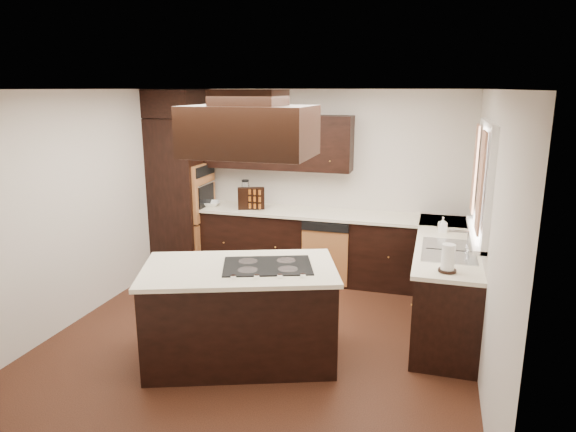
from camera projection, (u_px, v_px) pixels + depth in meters
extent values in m
cube|color=#542B19|center=(263.00, 336.00, 5.36)|extent=(4.20, 4.20, 0.02)
cube|color=silver|center=(260.00, 88.00, 4.75)|extent=(4.20, 4.20, 0.02)
cube|color=beige|center=(312.00, 183.00, 7.02)|extent=(4.20, 0.02, 2.50)
cube|color=beige|center=(147.00, 303.00, 3.09)|extent=(4.20, 0.02, 2.50)
cube|color=beige|center=(80.00, 206.00, 5.63)|extent=(0.02, 4.20, 2.50)
cube|color=beige|center=(489.00, 236.00, 4.48)|extent=(0.02, 4.20, 2.50)
cube|color=black|center=(181.00, 195.00, 7.17)|extent=(0.65, 0.75, 2.12)
cube|color=#BF753D|center=(204.00, 192.00, 7.06)|extent=(0.05, 0.62, 0.78)
cube|color=black|center=(308.00, 246.00, 6.92)|extent=(2.93, 0.60, 0.88)
cube|color=black|center=(445.00, 283.00, 5.60)|extent=(0.60, 2.40, 0.88)
cube|color=#F7ECCF|center=(308.00, 213.00, 6.79)|extent=(2.93, 0.63, 0.04)
cube|color=#F7ECCF|center=(447.00, 243.00, 5.50)|extent=(0.63, 2.40, 0.04)
cube|color=black|center=(278.00, 142.00, 6.83)|extent=(2.00, 0.34, 0.72)
cube|color=#BF753D|center=(325.00, 258.00, 6.58)|extent=(0.60, 0.05, 0.72)
cube|color=white|center=(484.00, 181.00, 4.91)|extent=(0.06, 1.32, 1.12)
cube|color=white|center=(487.00, 181.00, 4.90)|extent=(0.00, 1.20, 1.00)
cube|color=beige|center=(481.00, 183.00, 4.52)|extent=(0.02, 0.34, 0.90)
cube|color=beige|center=(475.00, 169.00, 5.31)|extent=(0.02, 0.34, 0.90)
cube|color=silver|center=(449.00, 250.00, 5.16)|extent=(0.52, 0.84, 0.01)
cube|color=black|center=(240.00, 315.00, 4.81)|extent=(1.92, 1.45, 0.88)
cube|color=#F7ECCF|center=(239.00, 269.00, 4.70)|extent=(1.99, 1.53, 0.04)
cube|color=black|center=(267.00, 266.00, 4.71)|extent=(0.94, 0.78, 0.01)
cube|color=black|center=(250.00, 131.00, 4.29)|extent=(1.05, 0.72, 0.42)
cube|color=black|center=(249.00, 97.00, 4.23)|extent=(0.55, 0.50, 0.13)
cylinder|color=silver|center=(246.00, 204.00, 7.02)|extent=(0.15, 0.15, 0.10)
cone|color=silver|center=(246.00, 191.00, 6.98)|extent=(0.13, 0.13, 0.26)
cube|color=black|center=(251.00, 198.00, 6.89)|extent=(0.36, 0.21, 0.30)
imported|color=white|center=(211.00, 204.00, 7.11)|extent=(0.33, 0.33, 0.06)
imported|color=white|center=(443.00, 225.00, 5.80)|extent=(0.10, 0.10, 0.18)
cylinder|color=white|center=(448.00, 258.00, 4.53)|extent=(0.14, 0.14, 0.26)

